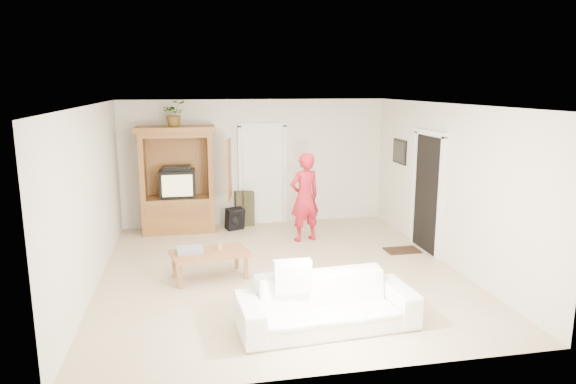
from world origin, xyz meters
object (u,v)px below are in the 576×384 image
object	(u,v)px
sofa	(327,303)
coffee_table	(210,255)
armoire	(179,187)
man	(305,197)

from	to	relation	value
sofa	coffee_table	distance (m)	2.32
armoire	man	world-z (taller)	armoire
man	sofa	bearing A→B (deg)	63.57
armoire	coffee_table	bearing A→B (deg)	-80.20
man	sofa	xyz separation A→B (m)	(-0.53, -3.53, -0.52)
man	coffee_table	size ratio (longest dim) A/B	1.35
armoire	coffee_table	size ratio (longest dim) A/B	1.70
sofa	armoire	bearing A→B (deg)	106.98
sofa	coffee_table	bearing A→B (deg)	120.48
armoire	man	size ratio (longest dim) A/B	1.26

